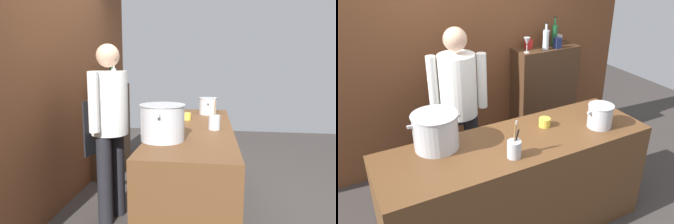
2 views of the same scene
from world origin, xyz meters
The scene contains 15 objects.
brick_back_panel centered at (0.00, 1.40, 1.50)m, with size 4.40×0.10×3.00m, color brown.
prep_counter centered at (0.00, 0.00, 0.45)m, with size 2.20×0.70×0.90m, color brown.
bar_cabinet centered at (1.06, 1.19, 0.61)m, with size 0.76×0.32×1.22m, color #472D1C.
chef centered at (-0.18, 0.78, 0.96)m, with size 0.51×0.40×1.66m.
stockpot_large centered at (-0.59, 0.21, 1.04)m, with size 0.41×0.35×0.28m.
stockpot_small centered at (0.72, -0.12, 1.00)m, with size 0.28×0.21×0.20m.
utensil_crock centered at (-0.14, -0.18, 0.97)m, with size 0.10×0.10×0.29m.
butter_jar centered at (0.32, 0.10, 0.94)m, with size 0.10×0.10×0.07m, color yellow.
wine_bottle_green centered at (1.18, 1.20, 1.35)m, with size 0.07×0.07×0.33m.
wine_bottle_clear centered at (1.00, 1.11, 1.33)m, with size 0.07×0.07×0.30m.
wine_glass_tall centered at (1.07, 1.21, 1.36)m, with size 0.08×0.08×0.19m.
wine_glass_wide centered at (0.75, 1.10, 1.34)m, with size 0.07×0.07×0.17m.
spice_tin_red centered at (0.85, 1.24, 1.27)m, with size 0.07×0.07×0.10m, color red.
spice_tin_silver centered at (1.27, 1.25, 1.27)m, with size 0.07×0.07×0.11m, color #B2B2B7.
spice_tin_navy centered at (1.14, 1.09, 1.28)m, with size 0.07×0.07×0.12m, color navy.
Camera 2 is at (-1.21, -2.05, 2.31)m, focal length 37.61 mm.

